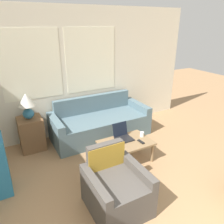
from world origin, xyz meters
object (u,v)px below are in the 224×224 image
Objects in this scene: snack_bowl at (110,145)px; tv_remote at (141,142)px; laptop at (123,135)px; cup_navy at (142,134)px; table_lamp at (27,103)px; coffee_table at (126,144)px; couch at (99,124)px; armchair at (115,189)px.

snack_bowl is 0.54m from tv_remote.
laptop is 2.04× the size of tv_remote.
cup_navy is 0.66m from snack_bowl.
table_lamp is 0.55× the size of coffee_table.
snack_bowl is (-0.32, -0.14, -0.02)m from laptop.
tv_remote is at bearing -130.06° from cup_navy.
coffee_table is at bearing -90.85° from couch.
table_lamp is at bearing 141.79° from laptop.
couch is 13.27× the size of tv_remote.
armchair is at bearing -140.72° from cup_navy.
couch is at bearing 89.15° from coffee_table.
armchair is 1.04m from coffee_table.
coffee_table is 0.17m from laptop.
table_lamp is at bearing 139.37° from tv_remote.
laptop is 3.65× the size of cup_navy.
table_lamp is at bearing 108.98° from armchair.
coffee_table is 5.81× the size of tv_remote.
snack_bowl is at bearing -106.21° from couch.
table_lamp reaches higher than armchair.
coffee_table is 10.37× the size of cup_navy.
coffee_table is 2.85× the size of laptop.
armchair reaches higher than tv_remote.
laptop is at bearing 126.75° from tv_remote.
couch reaches higher than snack_bowl.
armchair reaches higher than snack_bowl.
armchair is 9.43× the size of cup_navy.
couch is at bearing 107.89° from cup_navy.
tv_remote is (0.52, -0.13, -0.02)m from snack_bowl.
cup_navy reaches higher than tv_remote.
cup_navy is 0.22m from tv_remote.
armchair is at bearing -71.02° from table_lamp.
armchair is 2.24m from table_lamp.
laptop is 0.35m from snack_bowl.
table_lamp reaches higher than tv_remote.
table_lamp is at bearing 174.61° from couch.
table_lamp is 3.19× the size of snack_bowl.
laptop reaches higher than snack_bowl.
snack_bowl is at bearing -49.19° from table_lamp.
tv_remote is at bearing -40.63° from table_lamp.
tv_remote is (0.20, -0.27, -0.05)m from laptop.
laptop reaches higher than coffee_table.
snack_bowl is at bearing 179.50° from coffee_table.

